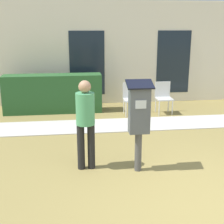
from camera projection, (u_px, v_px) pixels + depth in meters
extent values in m
plane|color=olive|center=(210.00, 206.00, 4.39)|extent=(40.00, 40.00, 0.00)
cube|color=beige|center=(147.00, 124.00, 8.02)|extent=(12.00, 1.10, 0.02)
cube|color=beige|center=(130.00, 53.00, 10.00)|extent=(10.00, 0.24, 3.20)
cube|color=#19232D|center=(87.00, 63.00, 9.78)|extent=(1.10, 0.02, 2.00)
cube|color=#19232D|center=(173.00, 62.00, 10.12)|extent=(1.10, 0.02, 2.00)
cylinder|color=#4C4C4C|center=(138.00, 152.00, 5.38)|extent=(0.12, 0.12, 0.70)
cube|color=#4C5156|center=(139.00, 110.00, 5.18)|extent=(0.34, 0.22, 0.80)
cube|color=silver|center=(141.00, 104.00, 5.04)|extent=(0.18, 0.01, 0.14)
cube|color=black|center=(140.00, 84.00, 5.07)|extent=(0.44, 0.31, 0.12)
cylinder|color=black|center=(81.00, 147.00, 5.44)|extent=(0.13, 0.13, 0.82)
cylinder|color=black|center=(91.00, 146.00, 5.46)|extent=(0.13, 0.13, 0.82)
cylinder|color=#4C9E66|center=(85.00, 109.00, 5.26)|extent=(0.32, 0.32, 0.55)
sphere|color=tan|center=(85.00, 87.00, 5.16)|extent=(0.21, 0.21, 0.21)
cylinder|color=silver|center=(126.00, 110.00, 8.59)|extent=(0.03, 0.03, 0.42)
cylinder|color=silver|center=(140.00, 109.00, 8.64)|extent=(0.03, 0.03, 0.42)
cylinder|color=silver|center=(124.00, 106.00, 8.95)|extent=(0.03, 0.03, 0.42)
cylinder|color=silver|center=(137.00, 106.00, 9.00)|extent=(0.03, 0.03, 0.42)
cube|color=silver|center=(132.00, 100.00, 8.73)|extent=(0.44, 0.44, 0.04)
cube|color=silver|center=(130.00, 90.00, 8.86)|extent=(0.44, 0.04, 0.44)
cylinder|color=silver|center=(159.00, 108.00, 8.72)|extent=(0.03, 0.03, 0.42)
cylinder|color=silver|center=(172.00, 108.00, 8.77)|extent=(0.03, 0.03, 0.42)
cylinder|color=silver|center=(156.00, 105.00, 9.08)|extent=(0.03, 0.03, 0.42)
cylinder|color=silver|center=(168.00, 105.00, 9.13)|extent=(0.03, 0.03, 0.42)
cube|color=silver|center=(164.00, 99.00, 8.86)|extent=(0.44, 0.44, 0.04)
cube|color=silver|center=(163.00, 89.00, 8.99)|extent=(0.44, 0.04, 0.44)
cube|color=#285628|center=(53.00, 94.00, 9.02)|extent=(2.79, 0.60, 1.10)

